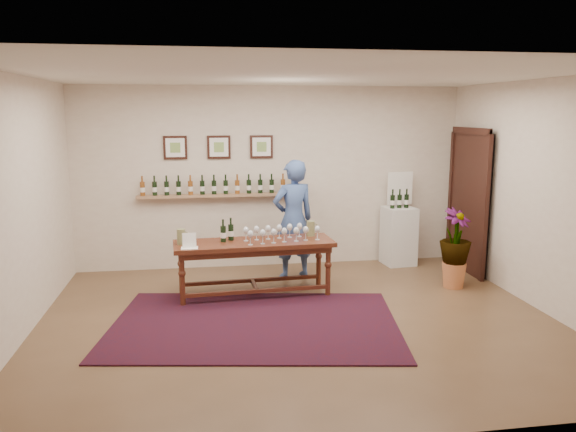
{
  "coord_description": "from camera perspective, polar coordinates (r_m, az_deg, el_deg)",
  "views": [
    {
      "loc": [
        -1.09,
        -6.14,
        2.4
      ],
      "look_at": [
        0.0,
        0.8,
        1.1
      ],
      "focal_mm": 35.0,
      "sensor_mm": 36.0,
      "label": 1
    }
  ],
  "objects": [
    {
      "name": "rug",
      "position": [
        6.57,
        -3.38,
        -10.88
      ],
      "size": [
        3.55,
        2.65,
        0.02
      ],
      "primitive_type": "cube",
      "rotation": [
        0.0,
        0.0,
        -0.16
      ],
      "color": "#4E0E0F",
      "rests_on": "ground"
    },
    {
      "name": "potted_plant",
      "position": [
        8.06,
        16.62,
        -3.16
      ],
      "size": [
        0.69,
        0.69,
        0.96
      ],
      "rotation": [
        0.0,
        0.0,
        0.52
      ],
      "color": "#C36F41",
      "rests_on": "ground"
    },
    {
      "name": "table_glasses",
      "position": [
        7.39,
        -0.66,
        -1.73
      ],
      "size": [
        1.45,
        0.58,
        0.2
      ],
      "primitive_type": null,
      "rotation": [
        0.0,
        0.0,
        0.18
      ],
      "color": "silver",
      "rests_on": "tasting_table"
    },
    {
      "name": "pitcher_right",
      "position": [
        7.66,
        2.32,
        -1.26
      ],
      "size": [
        0.14,
        0.14,
        0.21
      ],
      "primitive_type": null,
      "rotation": [
        0.0,
        0.0,
        -0.11
      ],
      "color": "olive",
      "rests_on": "tasting_table"
    },
    {
      "name": "person",
      "position": [
        8.15,
        0.54,
        -0.35
      ],
      "size": [
        0.72,
        0.56,
        1.74
      ],
      "primitive_type": "imported",
      "rotation": [
        0.0,
        0.0,
        3.4
      ],
      "color": "#3B548C",
      "rests_on": "ground"
    },
    {
      "name": "pitcher_left",
      "position": [
        7.29,
        -10.8,
        -2.08
      ],
      "size": [
        0.14,
        0.14,
        0.2
      ],
      "primitive_type": null,
      "rotation": [
        0.0,
        0.0,
        0.07
      ],
      "color": "olive",
      "rests_on": "tasting_table"
    },
    {
      "name": "ground",
      "position": [
        6.68,
        1.08,
        -10.58
      ],
      "size": [
        6.0,
        6.0,
        0.0
      ],
      "primitive_type": "plane",
      "color": "brown",
      "rests_on": "ground"
    },
    {
      "name": "pedestal_bottles",
      "position": [
        8.96,
        11.27,
        1.72
      ],
      "size": [
        0.3,
        0.11,
        0.29
      ],
      "primitive_type": null,
      "rotation": [
        0.0,
        0.0,
        0.1
      ],
      "color": "black",
      "rests_on": "display_pedestal"
    },
    {
      "name": "tasting_table",
      "position": [
        7.39,
        -3.47,
        -3.41
      ],
      "size": [
        2.11,
        0.78,
        0.74
      ],
      "rotation": [
        0.0,
        0.0,
        0.06
      ],
      "color": "#461811",
      "rests_on": "ground"
    },
    {
      "name": "table_bottles",
      "position": [
        7.38,
        -6.21,
        -1.45
      ],
      "size": [
        0.28,
        0.18,
        0.29
      ],
      "primitive_type": null,
      "rotation": [
        0.0,
        0.0,
        0.12
      ],
      "color": "black",
      "rests_on": "tasting_table"
    },
    {
      "name": "menu_card",
      "position": [
        7.09,
        -9.99,
        -2.45
      ],
      "size": [
        0.21,
        0.15,
        0.19
      ],
      "primitive_type": "cube",
      "rotation": [
        0.0,
        0.0,
        0.01
      ],
      "color": "white",
      "rests_on": "tasting_table"
    },
    {
      "name": "display_pedestal",
      "position": [
        9.12,
        11.17,
        -1.99
      ],
      "size": [
        0.51,
        0.51,
        0.92
      ],
      "primitive_type": "cube",
      "rotation": [
        0.0,
        0.0,
        0.1
      ],
      "color": "silver",
      "rests_on": "ground"
    },
    {
      "name": "room_shell",
      "position": [
        8.7,
        12.77,
        1.77
      ],
      "size": [
        6.0,
        6.0,
        6.0
      ],
      "color": "beige",
      "rests_on": "ground"
    },
    {
      "name": "info_sign",
      "position": [
        9.11,
        11.31,
        2.77
      ],
      "size": [
        0.42,
        0.06,
        0.58
      ],
      "primitive_type": "cube",
      "rotation": [
        0.0,
        0.0,
        0.1
      ],
      "color": "white",
      "rests_on": "display_pedestal"
    }
  ]
}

